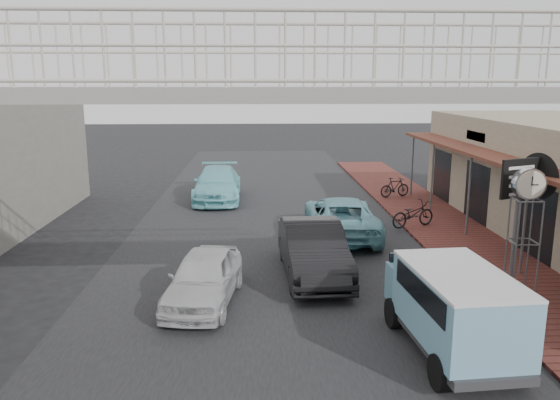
{
  "coord_description": "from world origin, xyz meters",
  "views": [
    {
      "loc": [
        -0.43,
        -13.18,
        5.31
      ],
      "look_at": [
        0.27,
        3.12,
        1.8
      ],
      "focal_mm": 35.0,
      "sensor_mm": 36.0,
      "label": 1
    }
  ],
  "objects": [
    {
      "name": "ground",
      "position": [
        0.0,
        0.0,
        0.0
      ],
      "size": [
        120.0,
        120.0,
        0.0
      ],
      "primitive_type": "plane",
      "color": "black",
      "rests_on": "ground"
    },
    {
      "name": "footbridge",
      "position": [
        0.0,
        -4.0,
        3.18
      ],
      "size": [
        16.4,
        2.4,
        6.34
      ],
      "color": "gray",
      "rests_on": "ground"
    },
    {
      "name": "motorcycle_near",
      "position": [
        5.3,
        6.1,
        0.58
      ],
      "size": [
        1.95,
        1.32,
        0.97
      ],
      "primitive_type": "imported",
      "rotation": [
        0.0,
        0.0,
        1.98
      ],
      "color": "black",
      "rests_on": "sidewalk"
    },
    {
      "name": "angkot_curb",
      "position": [
        2.5,
        5.32,
        0.71
      ],
      "size": [
        2.53,
        5.16,
        1.41
      ],
      "primitive_type": "imported",
      "rotation": [
        0.0,
        0.0,
        3.1
      ],
      "color": "#6BAEBA",
      "rests_on": "ground"
    },
    {
      "name": "street_clock",
      "position": [
        6.22,
        -0.34,
        2.74
      ],
      "size": [
        0.79,
        0.64,
        3.19
      ],
      "rotation": [
        0.0,
        0.0,
        -0.04
      ],
      "color": "#59595B",
      "rests_on": "sidewalk"
    },
    {
      "name": "angkot_far",
      "position": [
        -2.25,
        11.71,
        0.74
      ],
      "size": [
        2.16,
        5.15,
        1.49
      ],
      "primitive_type": "imported",
      "rotation": [
        0.0,
        0.0,
        0.02
      ],
      "color": "#7FD5DD",
      "rests_on": "ground"
    },
    {
      "name": "road_strip",
      "position": [
        0.0,
        0.0,
        0.01
      ],
      "size": [
        10.0,
        60.0,
        0.01
      ],
      "primitive_type": "cube",
      "color": "black",
      "rests_on": "ground"
    },
    {
      "name": "motorcycle_far",
      "position": [
        5.98,
        11.5,
        0.55
      ],
      "size": [
        1.57,
        0.88,
        0.91
      ],
      "primitive_type": "imported",
      "rotation": [
        0.0,
        0.0,
        1.89
      ],
      "color": "black",
      "rests_on": "sidewalk"
    },
    {
      "name": "arrow_sign",
      "position": [
        7.12,
        0.65,
        2.88
      ],
      "size": [
        2.07,
        1.41,
        3.44
      ],
      "rotation": [
        0.0,
        0.0,
        0.4
      ],
      "color": "#59595B",
      "rests_on": "sidewalk"
    },
    {
      "name": "angkot_van",
      "position": [
        3.4,
        -3.34,
        1.15
      ],
      "size": [
        1.94,
        3.8,
        1.8
      ],
      "rotation": [
        0.0,
        0.0,
        0.08
      ],
      "color": "black",
      "rests_on": "ground"
    },
    {
      "name": "dark_sedan",
      "position": [
        1.12,
        1.33,
        0.76
      ],
      "size": [
        1.82,
        4.67,
        1.52
      ],
      "primitive_type": "imported",
      "rotation": [
        0.0,
        0.0,
        0.05
      ],
      "color": "black",
      "rests_on": "ground"
    },
    {
      "name": "white_hatchback",
      "position": [
        -1.75,
        -0.46,
        0.64
      ],
      "size": [
        2.0,
        3.93,
        1.28
      ],
      "primitive_type": "imported",
      "rotation": [
        0.0,
        0.0,
        -0.13
      ],
      "color": "silver",
      "rests_on": "ground"
    },
    {
      "name": "sidewalk",
      "position": [
        6.5,
        3.0,
        0.05
      ],
      "size": [
        3.0,
        40.0,
        0.1
      ],
      "primitive_type": "cube",
      "color": "brown",
      "rests_on": "ground"
    }
  ]
}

